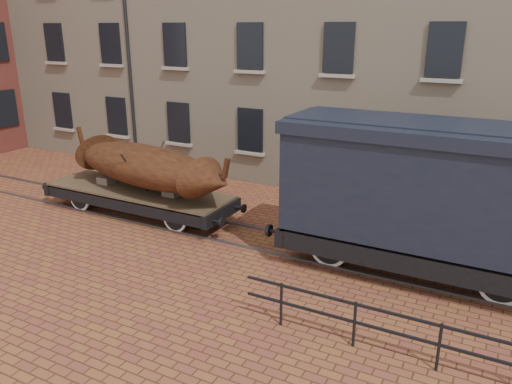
% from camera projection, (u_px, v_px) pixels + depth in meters
% --- Properties ---
extents(ground, '(90.00, 90.00, 0.00)m').
position_uv_depth(ground, '(245.00, 236.00, 15.25)').
color(ground, brown).
extents(warehouse_cream, '(40.00, 10.19, 14.00)m').
position_uv_depth(warehouse_cream, '(429.00, 3.00, 20.09)').
color(warehouse_cream, beige).
rests_on(warehouse_cream, ground).
extents(rail_track, '(30.00, 1.52, 0.06)m').
position_uv_depth(rail_track, '(245.00, 235.00, 15.24)').
color(rail_track, '#59595E').
rests_on(rail_track, ground).
extents(flatcar_wagon, '(7.50, 2.04, 1.13)m').
position_uv_depth(flatcar_wagon, '(138.00, 194.00, 16.85)').
color(flatcar_wagon, brown).
rests_on(flatcar_wagon, ground).
extents(iron_boat, '(7.40, 3.19, 1.74)m').
position_uv_depth(iron_boat, '(145.00, 165.00, 16.35)').
color(iron_boat, '#4C2710').
rests_on(iron_boat, flatcar_wagon).
extents(goods_van, '(7.62, 2.78, 3.94)m').
position_uv_depth(goods_van, '(423.00, 182.00, 12.24)').
color(goods_van, black).
rests_on(goods_van, ground).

